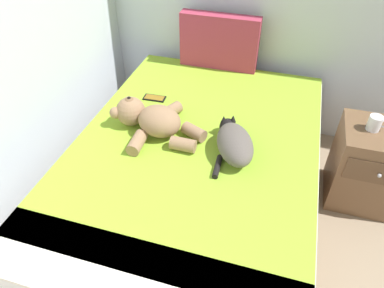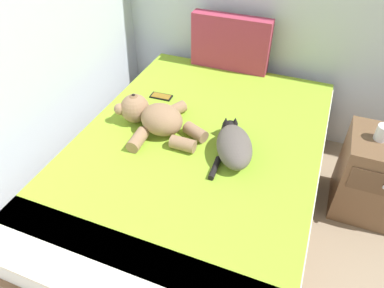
% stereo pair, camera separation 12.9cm
% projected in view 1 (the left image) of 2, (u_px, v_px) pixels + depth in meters
% --- Properties ---
extents(bed, '(1.43, 2.04, 0.57)m').
position_uv_depth(bed, '(195.00, 179.00, 2.22)').
color(bed, brown).
rests_on(bed, ground_plane).
extents(patterned_cushion, '(0.59, 0.10, 0.40)m').
position_uv_depth(patterned_cushion, '(219.00, 42.00, 2.62)').
color(patterned_cushion, '#A5334C').
rests_on(patterned_cushion, bed).
extents(cat, '(0.31, 0.44, 0.15)m').
position_uv_depth(cat, '(234.00, 142.00, 1.94)').
color(cat, '#59514C').
rests_on(cat, bed).
extents(teddy_bear, '(0.60, 0.51, 0.19)m').
position_uv_depth(teddy_bear, '(151.00, 119.00, 2.08)').
color(teddy_bear, '#937051').
rests_on(teddy_bear, bed).
extents(cell_phone, '(0.15, 0.08, 0.01)m').
position_uv_depth(cell_phone, '(154.00, 98.00, 2.40)').
color(cell_phone, black).
rests_on(cell_phone, bed).
extents(nightstand, '(0.45, 0.43, 0.57)m').
position_uv_depth(nightstand, '(369.00, 166.00, 2.31)').
color(nightstand, brown).
rests_on(nightstand, ground_plane).
extents(mug, '(0.12, 0.08, 0.09)m').
position_uv_depth(mug, '(375.00, 123.00, 2.11)').
color(mug, silver).
rests_on(mug, nightstand).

